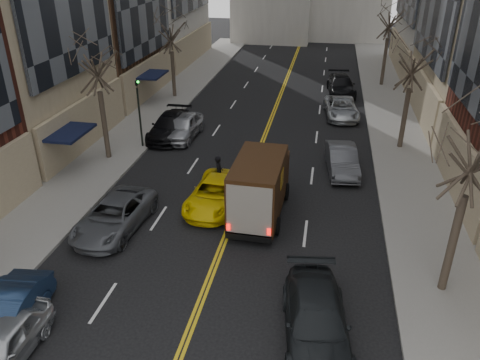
# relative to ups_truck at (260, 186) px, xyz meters

# --- Properties ---
(sidewalk_left) EXTENTS (4.00, 66.00, 0.15)m
(sidewalk_left) POSITION_rel_ups_truck_xyz_m (-10.20, 11.79, -1.48)
(sidewalk_left) COLOR slate
(sidewalk_left) RESTS_ON ground
(sidewalk_right) EXTENTS (4.00, 66.00, 0.15)m
(sidewalk_right) POSITION_rel_ups_truck_xyz_m (7.80, 11.79, -1.48)
(sidewalk_right) COLOR slate
(sidewalk_right) RESTS_ON ground
(tree_lf_mid) EXTENTS (3.20, 3.20, 8.91)m
(tree_lf_mid) POSITION_rel_ups_truck_xyz_m (-10.00, 4.79, 5.04)
(tree_lf_mid) COLOR #382D23
(tree_lf_mid) RESTS_ON sidewalk_left
(tree_lf_far) EXTENTS (3.20, 3.20, 8.12)m
(tree_lf_far) POSITION_rel_ups_truck_xyz_m (-10.00, 17.79, 4.47)
(tree_lf_far) COLOR #382D23
(tree_lf_far) RESTS_ON sidewalk_left
(tree_rt_near) EXTENTS (3.20, 3.20, 8.71)m
(tree_rt_near) POSITION_rel_ups_truck_xyz_m (7.60, -4.21, 4.90)
(tree_rt_near) COLOR #382D23
(tree_rt_near) RESTS_ON sidewalk_right
(tree_rt_mid) EXTENTS (3.20, 3.20, 8.32)m
(tree_rt_mid) POSITION_rel_ups_truck_xyz_m (7.60, 9.79, 4.61)
(tree_rt_mid) COLOR #382D23
(tree_rt_mid) RESTS_ON sidewalk_right
(tree_rt_far) EXTENTS (3.20, 3.20, 9.11)m
(tree_rt_far) POSITION_rel_ups_truck_xyz_m (7.60, 24.79, 5.18)
(tree_rt_far) COLOR #382D23
(tree_rt_far) RESTS_ON sidewalk_right
(traffic_signal) EXTENTS (0.29, 0.26, 4.70)m
(traffic_signal) POSITION_rel_ups_truck_xyz_m (-8.59, 6.78, 1.26)
(traffic_signal) COLOR black
(traffic_signal) RESTS_ON sidewalk_left
(ups_truck) EXTENTS (2.44, 5.71, 3.09)m
(ups_truck) POSITION_rel_ups_truck_xyz_m (0.00, 0.00, 0.00)
(ups_truck) COLOR black
(ups_truck) RESTS_ON ground
(observer_sedan) EXTENTS (2.77, 5.41, 1.50)m
(observer_sedan) POSITION_rel_ups_truck_xyz_m (3.00, -7.49, -0.81)
(observer_sedan) COLOR black
(observer_sedan) RESTS_ON ground
(taxi) EXTENTS (2.50, 4.99, 1.36)m
(taxi) POSITION_rel_ups_truck_xyz_m (-2.32, 0.49, -0.88)
(taxi) COLOR yellow
(taxi) RESTS_ON ground
(pedestrian) EXTENTS (0.65, 0.78, 1.83)m
(pedestrian) POSITION_rel_ups_truck_xyz_m (-2.56, 2.42, -0.64)
(pedestrian) COLOR black
(pedestrian) RESTS_ON ground
(parked_lf_a) EXTENTS (1.63, 3.98, 1.35)m
(parked_lf_a) POSITION_rel_ups_truck_xyz_m (-6.50, -10.26, -0.88)
(parked_lf_a) COLOR #B6BABE
(parked_lf_a) RESTS_ON ground
(parked_lf_b) EXTENTS (1.99, 4.51, 1.44)m
(parked_lf_b) POSITION_rel_ups_truck_xyz_m (-7.15, -9.20, -0.84)
(parked_lf_b) COLOR #13233D
(parked_lf_b) RESTS_ON ground
(parked_lf_c) EXTENTS (2.71, 5.24, 1.41)m
(parked_lf_c) POSITION_rel_ups_truck_xyz_m (-6.30, -2.45, -0.85)
(parked_lf_c) COLOR #4F5257
(parked_lf_c) RESTS_ON ground
(parked_lf_d) EXTENTS (2.20, 5.24, 1.51)m
(parked_lf_d) POSITION_rel_ups_truck_xyz_m (-7.50, 9.05, -0.80)
(parked_lf_d) COLOR black
(parked_lf_d) RESTS_ON ground
(parked_lf_e) EXTENTS (2.02, 4.68, 1.57)m
(parked_lf_e) POSITION_rel_ups_truck_xyz_m (-6.53, 9.00, -0.77)
(parked_lf_e) COLOR #AFB1B7
(parked_lf_e) RESTS_ON ground
(parked_rt_a) EXTENTS (2.06, 4.62, 1.47)m
(parked_rt_a) POSITION_rel_ups_truck_xyz_m (3.90, 5.66, -0.82)
(parked_rt_a) COLOR #44464B
(parked_rt_a) RESTS_ON ground
(parked_rt_b) EXTENTS (2.84, 5.24, 1.40)m
(parked_rt_b) POSITION_rel_ups_truck_xyz_m (3.90, 15.32, -0.86)
(parked_rt_b) COLOR #B5B9BD
(parked_rt_b) RESTS_ON ground
(parked_rt_c) EXTENTS (2.72, 5.57, 1.56)m
(parked_rt_c) POSITION_rel_ups_truck_xyz_m (3.90, 21.41, -0.78)
(parked_rt_c) COLOR black
(parked_rt_c) RESTS_ON ground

